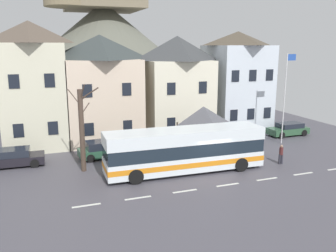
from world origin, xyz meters
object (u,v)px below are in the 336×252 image
object	(u,v)px
pedestrian_02	(226,146)
bare_tree_00	(82,130)
parked_car_03	(104,149)
pedestrian_01	(281,154)
townhouse_00	(33,86)
pedestrian_00	(254,143)
parked_car_02	(239,134)
public_bench	(171,143)
townhouse_01	(101,89)
hilltop_castle	(104,52)
parked_car_01	(288,129)
flagpole	(285,93)
parked_car_00	(15,158)
bus_shelter	(203,116)
townhouse_03	(236,81)
townhouse_02	(177,87)
transit_bus	(185,150)

from	to	relation	value
pedestrian_02	bare_tree_00	distance (m)	11.51
parked_car_03	pedestrian_01	world-z (taller)	pedestrian_01
townhouse_00	pedestrian_00	distance (m)	19.50
parked_car_02	public_bench	bearing A→B (deg)	-176.90
townhouse_01	pedestrian_02	distance (m)	12.74
public_bench	hilltop_castle	bearing A→B (deg)	93.14
parked_car_01	flagpole	xyz separation A→B (m)	(-2.44, -2.26, 4.03)
pedestrian_00	bare_tree_00	size ratio (longest dim) A/B	0.24
parked_car_00	parked_car_02	bearing A→B (deg)	4.18
bus_shelter	townhouse_00	bearing A→B (deg)	152.61
pedestrian_00	public_bench	world-z (taller)	pedestrian_00
public_bench	parked_car_03	bearing A→B (deg)	-175.61
townhouse_01	flagpole	world-z (taller)	townhouse_01
pedestrian_01	pedestrian_02	distance (m)	4.35
bus_shelter	pedestrian_00	size ratio (longest dim) A/B	2.61
pedestrian_00	pedestrian_02	bearing A→B (deg)	179.04
townhouse_00	hilltop_castle	distance (m)	21.45
public_bench	parked_car_02	bearing A→B (deg)	2.79
bus_shelter	pedestrian_02	size ratio (longest dim) A/B	2.52
hilltop_castle	bus_shelter	bearing A→B (deg)	-82.56
townhouse_01	parked_car_02	world-z (taller)	townhouse_01
townhouse_03	pedestrian_02	distance (m)	11.27
pedestrian_00	flagpole	world-z (taller)	flagpole
pedestrian_01	bare_tree_00	bearing A→B (deg)	166.09
pedestrian_00	flagpole	xyz separation A→B (m)	(4.16, 1.76, 3.80)
pedestrian_01	pedestrian_02	xyz separation A→B (m)	(-2.95, 3.19, 0.08)
bus_shelter	pedestrian_02	xyz separation A→B (m)	(1.35, -1.52, -2.29)
parked_car_02	pedestrian_01	world-z (taller)	pedestrian_01
parked_car_01	bare_tree_00	distance (m)	21.01
townhouse_02	parked_car_03	world-z (taller)	townhouse_02
bare_tree_00	townhouse_00	bearing A→B (deg)	111.22
townhouse_00	transit_bus	bearing A→B (deg)	-46.99
parked_car_03	parked_car_00	bearing A→B (deg)	173.94
townhouse_02	pedestrian_02	distance (m)	9.17
transit_bus	parked_car_03	world-z (taller)	transit_bus
hilltop_castle	parked_car_02	bearing A→B (deg)	-70.72
parked_car_02	hilltop_castle	bearing A→B (deg)	109.59
townhouse_02	pedestrian_01	distance (m)	12.73
hilltop_castle	transit_bus	world-z (taller)	hilltop_castle
townhouse_01	townhouse_03	size ratio (longest dim) A/B	0.95
hilltop_castle	pedestrian_02	distance (m)	28.54
bus_shelter	parked_car_00	distance (m)	14.95
hilltop_castle	parked_car_00	distance (m)	27.54
townhouse_02	parked_car_01	size ratio (longest dim) A/B	2.38
parked_car_02	public_bench	distance (m)	6.90
townhouse_03	pedestrian_01	size ratio (longest dim) A/B	6.83
transit_bus	pedestrian_01	xyz separation A→B (m)	(7.51, -0.93, -0.79)
pedestrian_00	hilltop_castle	bearing A→B (deg)	105.11
parked_car_03	bus_shelter	bearing A→B (deg)	-15.60
bare_tree_00	townhouse_02	bearing A→B (deg)	37.48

